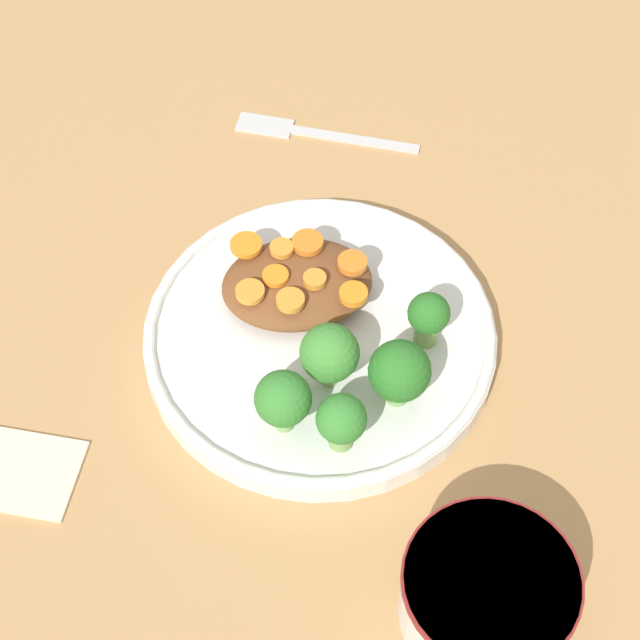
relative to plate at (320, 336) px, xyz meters
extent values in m
plane|color=tan|center=(0.00, 0.00, -0.01)|extent=(4.00, 4.00, 0.00)
cylinder|color=silver|center=(0.00, 0.00, 0.00)|extent=(0.28, 0.28, 0.02)
torus|color=silver|center=(0.00, 0.00, 0.01)|extent=(0.28, 0.28, 0.01)
cylinder|color=silver|center=(0.08, -0.24, 0.02)|extent=(0.12, 0.12, 0.06)
cylinder|color=maroon|center=(0.08, -0.24, 0.04)|extent=(0.12, 0.12, 0.01)
cylinder|color=white|center=(0.08, -0.24, 0.03)|extent=(0.10, 0.10, 0.01)
ellipsoid|color=brown|center=(-0.01, 0.04, 0.02)|extent=(0.12, 0.09, 0.03)
cylinder|color=#759E51|center=(0.08, -0.02, 0.02)|extent=(0.02, 0.02, 0.03)
sphere|color=#286B23|center=(0.08, -0.02, 0.04)|extent=(0.03, 0.03, 0.03)
cylinder|color=#7FA85B|center=(0.05, -0.07, 0.02)|extent=(0.02, 0.02, 0.02)
sphere|color=#286B23|center=(0.05, -0.07, 0.04)|extent=(0.05, 0.05, 0.05)
cylinder|color=#759E51|center=(0.00, -0.05, 0.02)|extent=(0.01, 0.01, 0.03)
sphere|color=#3D8433|center=(0.00, -0.05, 0.04)|extent=(0.05, 0.05, 0.05)
cylinder|color=#7FA85B|center=(-0.04, -0.08, 0.02)|extent=(0.01, 0.01, 0.03)
sphere|color=#337A2D|center=(-0.04, -0.08, 0.04)|extent=(0.04, 0.04, 0.04)
cylinder|color=#759E51|center=(0.00, -0.10, 0.02)|extent=(0.02, 0.02, 0.02)
sphere|color=#337A2D|center=(0.00, -0.10, 0.04)|extent=(0.04, 0.04, 0.04)
cylinder|color=orange|center=(0.00, 0.03, 0.04)|extent=(0.02, 0.02, 0.01)
cylinder|color=orange|center=(0.03, 0.01, 0.04)|extent=(0.02, 0.02, 0.01)
cylinder|color=orange|center=(-0.02, 0.06, 0.04)|extent=(0.02, 0.02, 0.01)
cylinder|color=orange|center=(-0.03, 0.04, 0.04)|extent=(0.02, 0.02, 0.00)
cylinder|color=orange|center=(0.00, 0.07, 0.04)|extent=(0.03, 0.03, 0.01)
cylinder|color=orange|center=(-0.05, 0.07, 0.04)|extent=(0.03, 0.03, 0.00)
cylinder|color=orange|center=(-0.05, 0.02, 0.04)|extent=(0.02, 0.02, 0.01)
cylinder|color=orange|center=(-0.02, 0.01, 0.04)|extent=(0.02, 0.02, 0.01)
cylinder|color=orange|center=(0.03, 0.04, 0.04)|extent=(0.02, 0.02, 0.01)
cube|color=#BDBDBD|center=(0.07, 0.23, -0.01)|extent=(0.12, 0.05, 0.01)
cube|color=#BDBDBD|center=(-0.01, 0.26, -0.01)|extent=(0.06, 0.04, 0.01)
cube|color=beige|center=(-0.25, -0.08, -0.01)|extent=(0.12, 0.10, 0.01)
camera|label=1|loc=(-0.07, -0.49, 0.71)|focal=60.00mm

